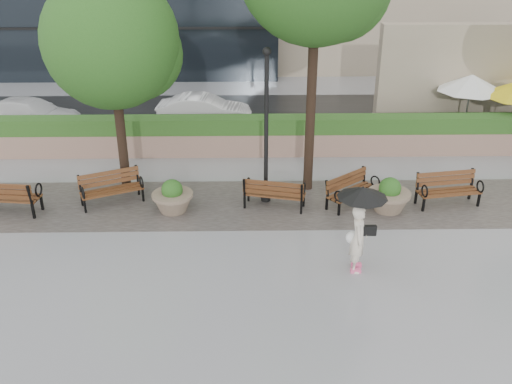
{
  "coord_description": "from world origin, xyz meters",
  "views": [
    {
      "loc": [
        -0.62,
        -11.86,
        7.47
      ],
      "look_at": [
        -0.39,
        1.5,
        1.1
      ],
      "focal_mm": 40.0,
      "sensor_mm": 36.0,
      "label": 1
    }
  ],
  "objects_px": {
    "bench_4": "(447,196)",
    "car_left": "(31,114)",
    "bench_3": "(351,196)",
    "planter_right": "(389,198)",
    "lamppost": "(266,137)",
    "car_right": "(204,110)",
    "bench_0": "(6,203)",
    "bench_1": "(112,195)",
    "planter_left": "(173,199)",
    "pedestrian": "(360,221)",
    "bench_2": "(274,199)"
  },
  "relations": [
    {
      "from": "bench_0",
      "to": "bench_1",
      "type": "distance_m",
      "value": 2.91
    },
    {
      "from": "car_left",
      "to": "car_right",
      "type": "height_order",
      "value": "car_right"
    },
    {
      "from": "bench_0",
      "to": "lamppost",
      "type": "xyz_separation_m",
      "value": [
        7.33,
        0.65,
        1.69
      ]
    },
    {
      "from": "pedestrian",
      "to": "planter_left",
      "type": "bearing_deg",
      "value": 69.78
    },
    {
      "from": "car_left",
      "to": "bench_2",
      "type": "bearing_deg",
      "value": -114.85
    },
    {
      "from": "bench_4",
      "to": "planter_right",
      "type": "relative_size",
      "value": 1.56
    },
    {
      "from": "car_left",
      "to": "car_right",
      "type": "xyz_separation_m",
      "value": [
        6.78,
        0.32,
        0.02
      ]
    },
    {
      "from": "planter_right",
      "to": "car_right",
      "type": "bearing_deg",
      "value": 126.77
    },
    {
      "from": "planter_right",
      "to": "car_left",
      "type": "relative_size",
      "value": 0.29
    },
    {
      "from": "bench_3",
      "to": "bench_2",
      "type": "bearing_deg",
      "value": 144.78
    },
    {
      "from": "bench_4",
      "to": "planter_right",
      "type": "distance_m",
      "value": 1.81
    },
    {
      "from": "pedestrian",
      "to": "bench_2",
      "type": "bearing_deg",
      "value": 42.06
    },
    {
      "from": "lamppost",
      "to": "car_right",
      "type": "bearing_deg",
      "value": 107.92
    },
    {
      "from": "bench_1",
      "to": "car_left",
      "type": "height_order",
      "value": "car_left"
    },
    {
      "from": "bench_4",
      "to": "bench_2",
      "type": "bearing_deg",
      "value": 171.49
    },
    {
      "from": "planter_right",
      "to": "lamppost",
      "type": "height_order",
      "value": "lamppost"
    },
    {
      "from": "bench_3",
      "to": "planter_right",
      "type": "bearing_deg",
      "value": -61.81
    },
    {
      "from": "bench_1",
      "to": "planter_right",
      "type": "bearing_deg",
      "value": -29.05
    },
    {
      "from": "lamppost",
      "to": "bench_3",
      "type": "bearing_deg",
      "value": -6.7
    },
    {
      "from": "bench_1",
      "to": "car_left",
      "type": "relative_size",
      "value": 0.45
    },
    {
      "from": "bench_2",
      "to": "bench_3",
      "type": "distance_m",
      "value": 2.25
    },
    {
      "from": "bench_4",
      "to": "car_left",
      "type": "distance_m",
      "value": 15.89
    },
    {
      "from": "bench_1",
      "to": "bench_4",
      "type": "xyz_separation_m",
      "value": [
        9.71,
        -0.26,
        0.01
      ]
    },
    {
      "from": "bench_2",
      "to": "planter_right",
      "type": "xyz_separation_m",
      "value": [
        3.23,
        -0.23,
        0.12
      ]
    },
    {
      "from": "bench_0",
      "to": "planter_right",
      "type": "distance_m",
      "value": 10.79
    },
    {
      "from": "lamppost",
      "to": "car_left",
      "type": "relative_size",
      "value": 1.09
    },
    {
      "from": "pedestrian",
      "to": "planter_right",
      "type": "bearing_deg",
      "value": -12.77
    },
    {
      "from": "bench_3",
      "to": "planter_right",
      "type": "distance_m",
      "value": 1.07
    },
    {
      "from": "pedestrian",
      "to": "lamppost",
      "type": "bearing_deg",
      "value": 41.75
    },
    {
      "from": "bench_0",
      "to": "car_left",
      "type": "xyz_separation_m",
      "value": [
        -1.69,
        7.28,
        0.29
      ]
    },
    {
      "from": "bench_0",
      "to": "car_left",
      "type": "bearing_deg",
      "value": -70.2
    },
    {
      "from": "bench_3",
      "to": "planter_left",
      "type": "distance_m",
      "value": 5.14
    },
    {
      "from": "planter_right",
      "to": "lamppost",
      "type": "bearing_deg",
      "value": 168.65
    },
    {
      "from": "lamppost",
      "to": "bench_1",
      "type": "bearing_deg",
      "value": -178.49
    },
    {
      "from": "planter_left",
      "to": "bench_4",
      "type": "bearing_deg",
      "value": 1.82
    },
    {
      "from": "planter_left",
      "to": "car_right",
      "type": "relative_size",
      "value": 0.31
    },
    {
      "from": "planter_left",
      "to": "car_left",
      "type": "distance_m",
      "value": 9.66
    },
    {
      "from": "bench_1",
      "to": "bench_4",
      "type": "bearing_deg",
      "value": -26.43
    },
    {
      "from": "bench_2",
      "to": "pedestrian",
      "type": "distance_m",
      "value": 3.82
    },
    {
      "from": "bench_0",
      "to": "planter_left",
      "type": "relative_size",
      "value": 1.71
    },
    {
      "from": "car_left",
      "to": "bench_3",
      "type": "bearing_deg",
      "value": -108.43
    },
    {
      "from": "bench_4",
      "to": "car_right",
      "type": "relative_size",
      "value": 0.5
    },
    {
      "from": "planter_left",
      "to": "car_left",
      "type": "height_order",
      "value": "car_left"
    },
    {
      "from": "lamppost",
      "to": "pedestrian",
      "type": "relative_size",
      "value": 2.13
    },
    {
      "from": "bench_4",
      "to": "car_left",
      "type": "relative_size",
      "value": 0.46
    },
    {
      "from": "bench_0",
      "to": "car_right",
      "type": "relative_size",
      "value": 0.53
    },
    {
      "from": "bench_0",
      "to": "car_left",
      "type": "relative_size",
      "value": 0.48
    },
    {
      "from": "planter_left",
      "to": "pedestrian",
      "type": "bearing_deg",
      "value": -33.12
    },
    {
      "from": "bench_3",
      "to": "planter_right",
      "type": "xyz_separation_m",
      "value": [
        0.99,
        -0.4,
        0.13
      ]
    },
    {
      "from": "lamppost",
      "to": "car_left",
      "type": "height_order",
      "value": "lamppost"
    }
  ]
}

